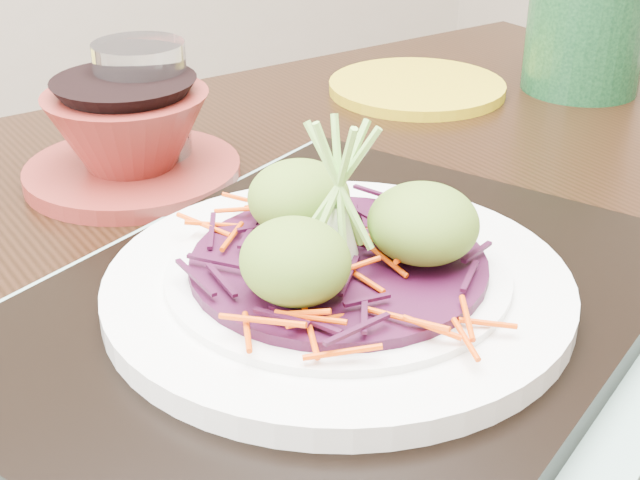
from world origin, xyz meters
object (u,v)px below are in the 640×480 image
serving_tray (338,311)px  yellow_plate (417,87)px  green_jar (587,23)px  water_glass (144,107)px  dining_table (277,399)px  terracotta_bowl_set (130,141)px  white_plate (338,284)px

serving_tray → yellow_plate: (0.32, 0.34, -0.01)m
serving_tray → green_jar: green_jar is taller
serving_tray → water_glass: (0.00, 0.30, 0.04)m
dining_table → terracotta_bowl_set: size_ratio=5.89×
dining_table → white_plate: size_ratio=4.67×
yellow_plate → serving_tray: bearing=-133.2°
serving_tray → green_jar: (0.47, 0.26, 0.06)m
white_plate → terracotta_bowl_set: bearing=94.2°
water_glass → yellow_plate: (0.32, 0.04, -0.05)m
water_glass → yellow_plate: size_ratio=0.58×
terracotta_bowl_set → yellow_plate: 0.34m
dining_table → serving_tray: bearing=-91.8°
dining_table → green_jar: bearing=18.2°
dining_table → water_glass: size_ratio=11.94×
dining_table → terracotta_bowl_set: (-0.02, 0.20, 0.14)m
dining_table → white_plate: bearing=-91.8°
water_glass → terracotta_bowl_set: (-0.02, -0.02, -0.02)m
water_glass → green_jar: 0.47m
white_plate → green_jar: (0.47, 0.26, 0.04)m
serving_tray → yellow_plate: size_ratio=2.28×
yellow_plate → water_glass: bearing=-172.9°
yellow_plate → dining_table: bearing=-140.8°
white_plate → water_glass: (0.00, 0.30, 0.02)m
dining_table → green_jar: 0.53m
yellow_plate → terracotta_bowl_set: bearing=-170.3°
white_plate → green_jar: size_ratio=1.93×
green_jar → yellow_plate: bearing=151.9°
serving_tray → terracotta_bowl_set: bearing=71.5°
serving_tray → green_jar: size_ratio=2.97×
white_plate → water_glass: water_glass is taller
dining_table → white_plate: white_plate is taller
white_plate → terracotta_bowl_set: size_ratio=1.26×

